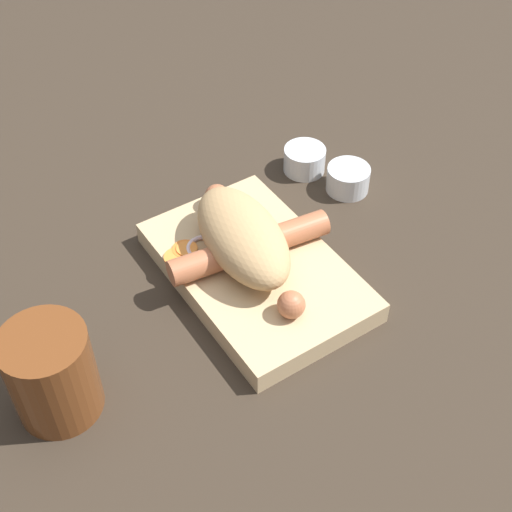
{
  "coord_description": "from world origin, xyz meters",
  "views": [
    {
      "loc": [
        0.43,
        -0.29,
        0.56
      ],
      "look_at": [
        0.0,
        0.0,
        0.04
      ],
      "focal_mm": 50.0,
      "sensor_mm": 36.0,
      "label": 1
    }
  ],
  "objects_px": {
    "drink_glass": "(52,374)",
    "bread_roll": "(243,236)",
    "condiment_cup_far": "(304,161)",
    "sausage": "(251,246)",
    "condiment_cup_near": "(348,180)",
    "food_tray": "(256,271)"
  },
  "relations": [
    {
      "from": "sausage",
      "to": "condiment_cup_far",
      "type": "height_order",
      "value": "sausage"
    },
    {
      "from": "sausage",
      "to": "drink_glass",
      "type": "height_order",
      "value": "drink_glass"
    },
    {
      "from": "bread_roll",
      "to": "condiment_cup_near",
      "type": "xyz_separation_m",
      "value": [
        -0.05,
        0.18,
        -0.04
      ]
    },
    {
      "from": "condiment_cup_far",
      "to": "drink_glass",
      "type": "xyz_separation_m",
      "value": [
        0.15,
        -0.39,
        0.03
      ]
    },
    {
      "from": "condiment_cup_far",
      "to": "bread_roll",
      "type": "bearing_deg",
      "value": -56.23
    },
    {
      "from": "food_tray",
      "to": "condiment_cup_far",
      "type": "xyz_separation_m",
      "value": [
        -0.12,
        0.15,
        0.0
      ]
    },
    {
      "from": "bread_roll",
      "to": "condiment_cup_far",
      "type": "height_order",
      "value": "bread_roll"
    },
    {
      "from": "condiment_cup_far",
      "to": "drink_glass",
      "type": "distance_m",
      "value": 0.42
    },
    {
      "from": "condiment_cup_near",
      "to": "food_tray",
      "type": "bearing_deg",
      "value": -69.94
    },
    {
      "from": "bread_roll",
      "to": "sausage",
      "type": "relative_size",
      "value": 0.8
    },
    {
      "from": "sausage",
      "to": "condiment_cup_near",
      "type": "distance_m",
      "value": 0.18
    },
    {
      "from": "drink_glass",
      "to": "bread_roll",
      "type": "bearing_deg",
      "value": 101.95
    },
    {
      "from": "food_tray",
      "to": "bread_roll",
      "type": "bearing_deg",
      "value": -161.76
    },
    {
      "from": "condiment_cup_near",
      "to": "drink_glass",
      "type": "height_order",
      "value": "drink_glass"
    },
    {
      "from": "drink_glass",
      "to": "condiment_cup_far",
      "type": "bearing_deg",
      "value": 111.75
    },
    {
      "from": "sausage",
      "to": "drink_glass",
      "type": "relative_size",
      "value": 2.15
    },
    {
      "from": "bread_roll",
      "to": "condiment_cup_near",
      "type": "distance_m",
      "value": 0.19
    },
    {
      "from": "condiment_cup_far",
      "to": "food_tray",
      "type": "bearing_deg",
      "value": -51.27
    },
    {
      "from": "bread_roll",
      "to": "drink_glass",
      "type": "relative_size",
      "value": 1.73
    },
    {
      "from": "food_tray",
      "to": "condiment_cup_near",
      "type": "xyz_separation_m",
      "value": [
        -0.06,
        0.17,
        0.0
      ]
    },
    {
      "from": "food_tray",
      "to": "sausage",
      "type": "xyz_separation_m",
      "value": [
        -0.01,
        0.0,
        0.03
      ]
    },
    {
      "from": "food_tray",
      "to": "drink_glass",
      "type": "relative_size",
      "value": 2.58
    }
  ]
}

